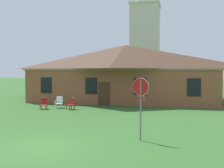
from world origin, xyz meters
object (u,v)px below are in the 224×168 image
object	(u,v)px
stop_sign	(141,96)
lawn_chair_near_door	(59,102)
lawn_chair_by_porch	(44,103)
lawn_chair_left_end	(72,103)

from	to	relation	value
stop_sign	lawn_chair_near_door	xyz separation A→B (m)	(-8.07, 8.88, -1.51)
stop_sign	lawn_chair_by_porch	world-z (taller)	stop_sign
lawn_chair_near_door	lawn_chair_by_porch	bearing A→B (deg)	-137.14
lawn_chair_near_door	lawn_chair_left_end	size ratio (longest dim) A/B	1.00
stop_sign	lawn_chair_near_door	world-z (taller)	stop_sign
stop_sign	lawn_chair_by_porch	xyz separation A→B (m)	(-9.02, 8.00, -1.51)
lawn_chair_by_porch	lawn_chair_left_end	world-z (taller)	same
stop_sign	lawn_chair_near_door	bearing A→B (deg)	132.24
lawn_chair_by_porch	lawn_chair_near_door	xyz separation A→B (m)	(0.95, 0.88, 0.00)
stop_sign	lawn_chair_by_porch	bearing A→B (deg)	138.44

